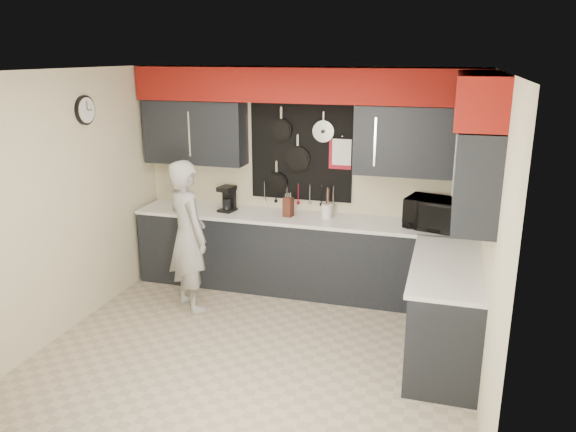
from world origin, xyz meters
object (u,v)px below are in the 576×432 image
(knife_block, at_px, (288,207))
(coffee_maker, at_px, (228,198))
(microwave, at_px, (435,213))
(person, at_px, (188,236))
(utensil_crock, at_px, (326,211))

(knife_block, height_order, coffee_maker, coffee_maker)
(microwave, relative_size, coffee_maker, 1.97)
(microwave, bearing_deg, coffee_maker, -166.14)
(knife_block, bearing_deg, person, -128.85)
(knife_block, relative_size, person, 0.13)
(knife_block, bearing_deg, utensil_crock, 21.16)
(person, bearing_deg, knife_block, -103.09)
(person, bearing_deg, utensil_crock, -111.08)
(coffee_maker, bearing_deg, utensil_crock, 12.63)
(microwave, height_order, knife_block, microwave)
(knife_block, distance_m, utensil_crock, 0.44)
(person, bearing_deg, coffee_maker, -63.45)
(utensil_crock, relative_size, coffee_maker, 0.52)
(microwave, bearing_deg, utensil_crock, -168.86)
(microwave, xyz_separation_m, person, (-2.55, -0.76, -0.25))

